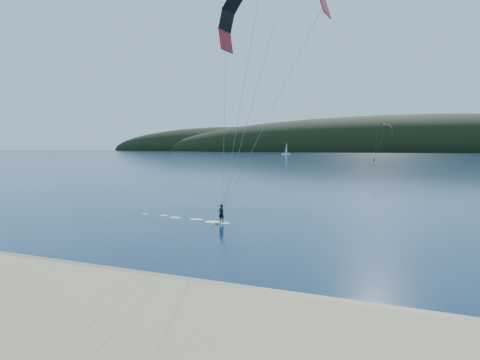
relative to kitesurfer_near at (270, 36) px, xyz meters
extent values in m
plane|color=#071837|center=(-2.82, -16.98, -14.95)|extent=(1800.00, 1800.00, 0.00)
cube|color=#816A4B|center=(-2.82, -12.48, -14.90)|extent=(220.00, 2.50, 0.10)
ellipsoid|color=black|center=(-52.82, 703.02, -14.95)|extent=(840.00, 280.00, 110.00)
ellipsoid|color=black|center=(-382.82, 763.02, -14.95)|extent=(520.00, 220.00, 90.00)
cube|color=#ABC116|center=(-6.87, 5.57, -14.90)|extent=(0.95, 1.40, 0.08)
imported|color=black|center=(-6.87, 5.57, -14.05)|extent=(0.61, 0.71, 1.65)
cylinder|color=gray|center=(-3.11, 2.54, -6.63)|extent=(0.02, 0.02, 16.79)
cube|color=#ABC116|center=(-21.52, 184.95, -14.90)|extent=(1.49, 1.26, 0.09)
imported|color=black|center=(-21.52, 184.95, -13.95)|extent=(1.13, 1.09, 1.84)
cylinder|color=gray|center=(-18.90, 181.93, -7.46)|extent=(0.02, 0.02, 14.21)
cube|color=white|center=(-134.47, 385.90, -14.45)|extent=(8.22, 3.37, 1.40)
cylinder|color=white|center=(-134.47, 385.90, -8.95)|extent=(0.20, 0.20, 11.01)
cube|color=white|center=(-134.42, 387.30, -8.95)|extent=(0.31, 2.60, 8.01)
cube|color=white|center=(-134.42, 384.30, -10.95)|extent=(0.25, 2.00, 5.01)
camera|label=1|loc=(12.53, -31.87, -8.00)|focal=34.76mm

